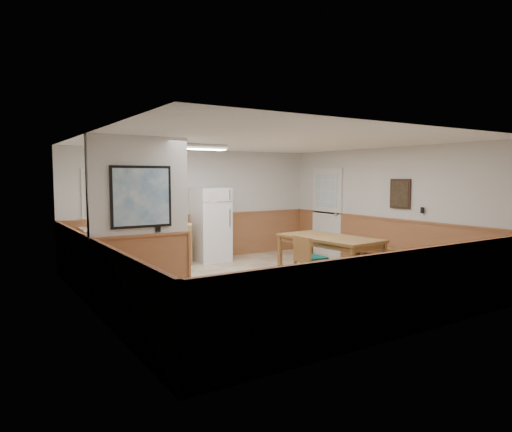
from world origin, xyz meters
TOP-DOWN VIEW (x-y plane):
  - ground at (0.00, 0.00)m, footprint 6.00×6.00m
  - ceiling at (0.00, 0.00)m, footprint 6.00×6.00m
  - back_wall at (0.00, 3.00)m, footprint 6.00×0.02m
  - right_wall at (3.00, 0.00)m, footprint 0.02×6.00m
  - left_wall at (-3.00, 0.00)m, footprint 0.02×6.00m
  - wainscot_back at (0.00, 2.98)m, footprint 6.00×0.04m
  - wainscot_right at (2.98, 0.00)m, footprint 0.04×6.00m
  - wainscot_left at (-2.98, 0.00)m, footprint 0.04×6.00m
  - partition_wall at (-2.25, 0.19)m, footprint 1.50×0.20m
  - kitchen_counter at (-1.21, 2.68)m, footprint 2.20×0.61m
  - exterior_door at (2.96, 1.90)m, footprint 0.07×1.02m
  - kitchen_window at (-2.10, 2.98)m, footprint 0.80×0.04m
  - wall_painting at (2.97, -0.30)m, footprint 0.04×0.50m
  - fluorescent_fixture at (-0.80, 1.30)m, footprint 1.20×0.30m
  - refrigerator at (0.18, 2.63)m, footprint 0.73×0.72m
  - dining_table at (1.40, 0.05)m, footprint 1.18×2.08m
  - dining_bench at (2.77, -0.03)m, footprint 0.48×1.53m
  - dining_chair at (0.61, -0.27)m, footprint 0.67×0.49m
  - fire_extinguisher at (-0.74, 2.63)m, footprint 0.15×0.15m
  - soap_bottle at (-2.18, 2.64)m, footprint 0.09×0.09m

SIDE VIEW (x-z plane):
  - ground at x=0.00m, z-range 0.00..0.00m
  - dining_bench at x=2.77m, z-range 0.12..0.57m
  - kitchen_counter at x=-1.21m, z-range -0.04..0.96m
  - dining_chair at x=0.61m, z-range 0.07..0.92m
  - wainscot_back at x=0.00m, z-range 0.00..1.00m
  - wainscot_right at x=2.98m, z-range 0.00..1.00m
  - wainscot_left at x=-2.98m, z-range 0.00..1.00m
  - dining_table at x=1.40m, z-range 0.29..1.04m
  - refrigerator at x=0.18m, z-range 0.00..1.65m
  - soap_bottle at x=-2.18m, z-range 0.90..1.11m
  - exterior_door at x=2.96m, z-range -0.02..2.13m
  - fire_extinguisher at x=-0.74m, z-range 0.87..1.33m
  - partition_wall at x=-2.25m, z-range -0.02..2.48m
  - back_wall at x=0.00m, z-range 0.00..2.50m
  - right_wall at x=3.00m, z-range 0.00..2.50m
  - left_wall at x=-3.00m, z-range 0.00..2.50m
  - kitchen_window at x=-2.10m, z-range 1.05..2.05m
  - wall_painting at x=2.97m, z-range 1.25..1.85m
  - fluorescent_fixture at x=-0.80m, z-range 2.40..2.49m
  - ceiling at x=0.00m, z-range 2.49..2.51m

